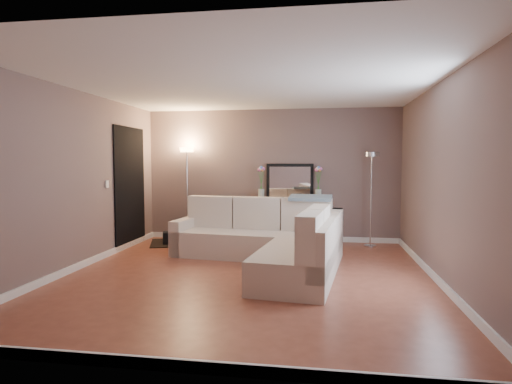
# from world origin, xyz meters

# --- Properties ---
(floor) EXTENTS (5.00, 5.50, 0.01)m
(floor) POSITION_xyz_m (0.00, 0.00, -0.01)
(floor) COLOR brown
(floor) RESTS_ON ground
(ceiling) EXTENTS (5.00, 5.50, 0.01)m
(ceiling) POSITION_xyz_m (0.00, 0.00, 2.60)
(ceiling) COLOR white
(ceiling) RESTS_ON ground
(wall_back) EXTENTS (5.00, 0.02, 2.60)m
(wall_back) POSITION_xyz_m (0.00, 2.76, 1.30)
(wall_back) COLOR #755F5A
(wall_back) RESTS_ON ground
(wall_front) EXTENTS (5.00, 0.02, 2.60)m
(wall_front) POSITION_xyz_m (0.00, -2.76, 1.30)
(wall_front) COLOR #755F5A
(wall_front) RESTS_ON ground
(wall_left) EXTENTS (0.02, 5.50, 2.60)m
(wall_left) POSITION_xyz_m (-2.51, 0.00, 1.30)
(wall_left) COLOR #755F5A
(wall_left) RESTS_ON ground
(wall_right) EXTENTS (0.02, 5.50, 2.60)m
(wall_right) POSITION_xyz_m (2.51, 0.00, 1.30)
(wall_right) COLOR #755F5A
(wall_right) RESTS_ON ground
(baseboard_back) EXTENTS (5.00, 0.03, 0.10)m
(baseboard_back) POSITION_xyz_m (0.00, 2.73, 0.05)
(baseboard_back) COLOR white
(baseboard_back) RESTS_ON ground
(baseboard_front) EXTENTS (5.00, 0.03, 0.10)m
(baseboard_front) POSITION_xyz_m (0.00, -2.73, 0.05)
(baseboard_front) COLOR white
(baseboard_front) RESTS_ON ground
(baseboard_left) EXTENTS (0.03, 5.50, 0.10)m
(baseboard_left) POSITION_xyz_m (-2.48, 0.00, 0.05)
(baseboard_left) COLOR white
(baseboard_left) RESTS_ON ground
(baseboard_right) EXTENTS (0.03, 5.50, 0.10)m
(baseboard_right) POSITION_xyz_m (2.48, 0.00, 0.05)
(baseboard_right) COLOR white
(baseboard_right) RESTS_ON ground
(doorway) EXTENTS (0.02, 1.20, 2.20)m
(doorway) POSITION_xyz_m (-2.48, 1.70, 1.10)
(doorway) COLOR black
(doorway) RESTS_ON ground
(switch_plate) EXTENTS (0.02, 0.08, 0.12)m
(switch_plate) POSITION_xyz_m (-2.48, 0.85, 1.20)
(switch_plate) COLOR white
(switch_plate) RESTS_ON ground
(sectional_sofa) EXTENTS (2.83, 2.93, 0.97)m
(sectional_sofa) POSITION_xyz_m (0.25, 0.78, 0.36)
(sectional_sofa) COLOR beige
(sectional_sofa) RESTS_ON floor
(throw_blanket) EXTENTS (0.72, 0.45, 0.09)m
(throw_blanket) POSITION_xyz_m (0.82, 1.39, 0.97)
(throw_blanket) COLOR slate
(throw_blanket) RESTS_ON sectional_sofa
(console_table) EXTENTS (1.31, 0.41, 0.80)m
(console_table) POSITION_xyz_m (0.31, 2.54, 0.45)
(console_table) COLOR black
(console_table) RESTS_ON floor
(leaning_mirror) EXTENTS (0.92, 0.09, 0.72)m
(leaning_mirror) POSITION_xyz_m (0.38, 2.71, 1.17)
(leaning_mirror) COLOR black
(leaning_mirror) RESTS_ON console_table
(table_decor) EXTENTS (0.55, 0.13, 0.13)m
(table_decor) POSITION_xyz_m (0.39, 2.51, 0.83)
(table_decor) COLOR orange
(table_decor) RESTS_ON console_table
(flower_vase_left) EXTENTS (0.15, 0.13, 0.69)m
(flower_vase_left) POSITION_xyz_m (-0.16, 2.52, 1.09)
(flower_vase_left) COLOR silver
(flower_vase_left) RESTS_ON console_table
(flower_vase_right) EXTENTS (0.15, 0.13, 0.69)m
(flower_vase_right) POSITION_xyz_m (0.94, 2.57, 1.09)
(flower_vase_right) COLOR silver
(flower_vase_right) RESTS_ON console_table
(floor_lamp_lit) EXTENTS (0.33, 0.33, 1.84)m
(floor_lamp_lit) POSITION_xyz_m (-1.67, 2.55, 1.30)
(floor_lamp_lit) COLOR silver
(floor_lamp_lit) RESTS_ON floor
(floor_lamp_unlit) EXTENTS (0.29, 0.29, 1.74)m
(floor_lamp_unlit) POSITION_xyz_m (1.90, 2.33, 1.23)
(floor_lamp_unlit) COLOR silver
(floor_lamp_unlit) RESTS_ON floor
(charcoal_rug) EXTENTS (1.43, 1.24, 0.02)m
(charcoal_rug) POSITION_xyz_m (-1.65, 2.19, 0.01)
(charcoal_rug) COLOR black
(charcoal_rug) RESTS_ON floor
(black_bag) EXTENTS (0.40, 0.34, 0.22)m
(black_bag) POSITION_xyz_m (-1.81, 2.03, 0.12)
(black_bag) COLOR black
(black_bag) RESTS_ON charcoal_rug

